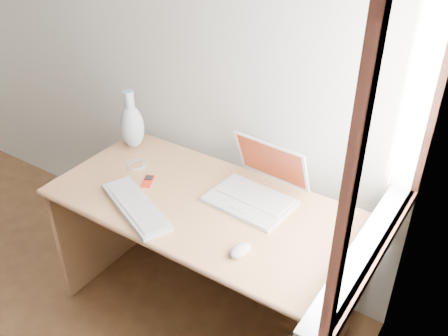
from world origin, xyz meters
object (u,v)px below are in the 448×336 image
Objects in this scene: desk at (211,227)px; external_keyboard at (136,206)px; vase at (132,125)px; laptop at (255,187)px.

external_keyboard reaches higher than desk.
desk is at bearing 78.03° from external_keyboard.
desk is 4.27× the size of vase.
laptop reaches higher than desk.
laptop reaches higher than external_keyboard.
external_keyboard is (-0.39, -0.36, -0.05)m from laptop.
external_keyboard is at bearing -47.08° from vase.
laptop is at bearing 22.29° from desk.
laptop is 0.53m from external_keyboard.
external_keyboard is at bearing -125.68° from desk.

